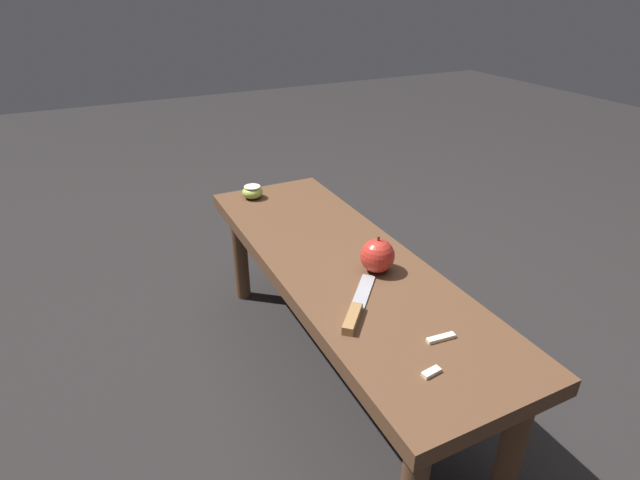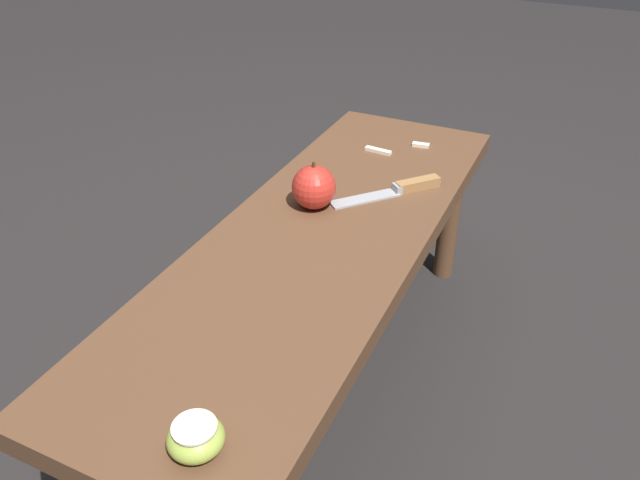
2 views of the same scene
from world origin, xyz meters
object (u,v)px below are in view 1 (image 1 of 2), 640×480
wooden_bench (342,278)px  apple_whole (377,256)px  apple_cut (253,192)px  knife (356,310)px

wooden_bench → apple_whole: apple_whole is taller
wooden_bench → apple_cut: size_ratio=16.80×
knife → apple_whole: bearing=-3.9°
wooden_bench → apple_cut: bearing=8.4°
wooden_bench → knife: bearing=158.5°
knife → apple_cut: apple_cut is taller
apple_cut → apple_whole: bearing=-167.9°
knife → wooden_bench: bearing=20.5°
knife → apple_whole: size_ratio=2.03×
wooden_bench → apple_whole: (-0.08, -0.05, 0.10)m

